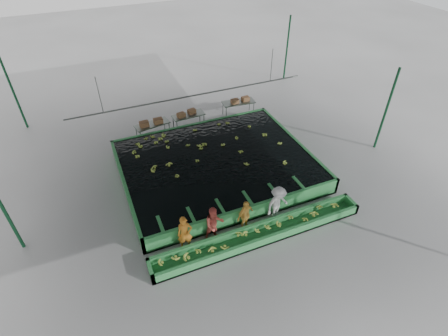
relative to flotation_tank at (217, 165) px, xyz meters
name	(u,v)px	position (x,y,z in m)	size (l,w,h in m)	color
ground	(228,188)	(0.00, -1.50, -0.45)	(80.00, 80.00, 0.00)	gray
shed_roof	(229,102)	(0.00, -1.50, 4.55)	(20.00, 22.00, 0.04)	slate
shed_posts	(228,149)	(0.00, -1.50, 2.05)	(20.00, 22.00, 5.00)	#114324
flotation_tank	(217,165)	(0.00, 0.00, 0.00)	(10.00, 8.00, 0.90)	#2F8441
tank_water	(217,160)	(0.00, 0.00, 0.40)	(9.70, 7.70, 0.00)	black
sorting_trough	(260,234)	(0.00, -5.10, -0.20)	(10.00, 1.00, 0.50)	#2F8441
cableway_rail	(193,96)	(0.00, 3.50, 2.55)	(0.08, 0.08, 14.00)	#59605B
rail_hanger_left	(99,95)	(-5.00, 3.50, 3.55)	(0.04, 0.04, 2.00)	#59605B
rail_hanger_right	(272,65)	(5.00, 3.50, 3.55)	(0.04, 0.04, 2.00)	#59605B
worker_a	(185,233)	(-3.19, -4.30, 0.43)	(0.65, 0.42, 1.77)	#BF6F1E
worker_b	(214,224)	(-1.86, -4.30, 0.45)	(0.88, 0.68, 1.80)	#BB473C
worker_c	(245,215)	(-0.37, -4.30, 0.37)	(0.97, 0.40, 1.65)	gold
worker_d	(278,204)	(1.27, -4.30, 0.48)	(1.21, 0.69, 1.86)	silver
packing_table_left	(153,130)	(-2.34, 4.81, 0.03)	(2.10, 0.84, 0.96)	#59605B
packing_table_mid	(189,121)	(0.08, 5.04, 0.02)	(2.07, 0.83, 0.94)	#59605B
packing_table_right	(238,108)	(3.73, 5.29, 0.05)	(2.19, 0.88, 1.00)	#59605B
box_stack_left	(152,125)	(-2.39, 4.73, 0.51)	(1.42, 0.39, 0.31)	brown
box_stack_mid	(187,115)	(-0.04, 5.03, 0.49)	(1.28, 0.35, 0.27)	brown
box_stack_right	(240,102)	(3.83, 5.21, 0.55)	(1.31, 0.36, 0.28)	brown
floating_bananas	(211,152)	(0.00, 0.80, 0.40)	(8.37, 5.71, 0.11)	#96B13E
trough_bananas	(260,232)	(0.00, -5.10, -0.05)	(9.68, 0.65, 0.13)	#96B13E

